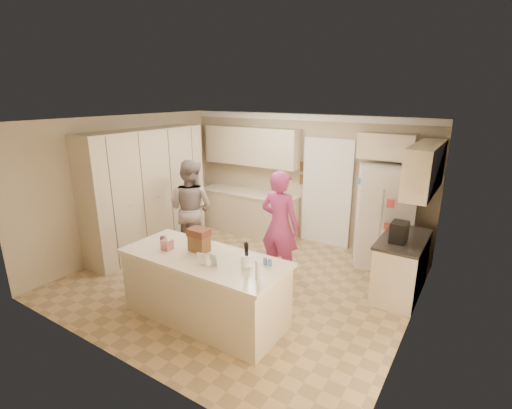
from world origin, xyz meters
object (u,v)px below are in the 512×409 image
Objects in this scene: tissue_box at (167,245)px; dollhouse_body at (199,243)px; utensil_crock at (246,261)px; coffee_maker at (399,232)px; refrigerator at (383,216)px; teen_girl at (280,226)px; island_base at (205,289)px; teen_boy at (191,209)px.

dollhouse_body reaches higher than tissue_box.
utensil_crock is at bearing -3.58° from dollhouse_body.
dollhouse_body is (-0.80, 0.05, 0.04)m from utensil_crock.
dollhouse_body reaches higher than utensil_crock.
refrigerator is at bearing 113.54° from coffee_maker.
teen_girl is at bearing -151.71° from refrigerator.
coffee_maker is 2.84m from dollhouse_body.
island_base is (-2.05, -1.90, -0.63)m from coffee_maker.
utensil_crock is (-0.91, -2.98, 0.10)m from refrigerator.
utensil_crock is at bearing -127.51° from refrigerator.
island_base is 0.62m from dollhouse_body.
island_base is at bearing 127.43° from teen_boy.
coffee_maker is 3.28m from tissue_box.
tissue_box is at bearing -144.53° from refrigerator.
teen_girl reaches higher than coffee_maker.
island_base is 1.20× the size of teen_girl.
island_base is 2.22m from teen_boy.
refrigerator is 6.00× the size of coffee_maker.
teen_boy reaches higher than coffee_maker.
refrigerator reaches higher than coffee_maker.
tissue_box is 0.08× the size of teen_girl.
teen_girl is at bearing 103.72° from utensil_crock.
coffee_maker is at bearing 42.83° from island_base.
dollhouse_body is at bearing 176.42° from utensil_crock.
teen_boy is at bearing -173.69° from coffee_maker.
refrigerator is 0.82× the size of island_base.
teen_girl is at bearing 173.25° from teen_boy.
dollhouse_body is (0.40, 0.20, 0.04)m from tissue_box.
coffee_maker reaches higher than dollhouse_body.
teen_boy is at bearing 136.30° from island_base.
coffee_maker is at bearing -87.06° from refrigerator.
refrigerator is 3.44m from island_base.
refrigerator reaches higher than tissue_box.
dollhouse_body is 1.53m from teen_girl.
teen_boy reaches higher than dollhouse_body.
tissue_box is (-0.55, -0.10, 0.56)m from island_base.
coffee_maker reaches higher than utensil_crock.
refrigerator is 6.92× the size of dollhouse_body.
teen_girl reaches higher than utensil_crock.
refrigerator is at bearing 62.82° from island_base.
teen_boy is (-1.57, 1.50, 0.48)m from island_base.
teen_boy is 1.85m from teen_girl.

